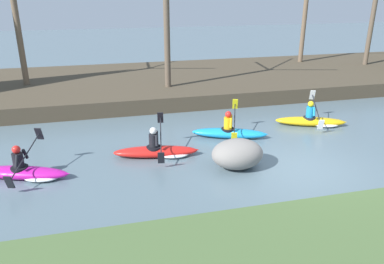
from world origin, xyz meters
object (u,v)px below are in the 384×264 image
Objects in this scene: kayaker_middle at (230,132)px; kayaker_trailing at (159,151)px; boulder_midstream at (237,154)px; kayaker_far_back at (26,172)px; kayaker_lead at (313,121)px.

kayaker_trailing is (-2.76, -1.00, -0.02)m from kayaker_middle.
kayaker_middle is 1.74× the size of boulder_midstream.
kayaker_far_back is 6.16m from boulder_midstream.
kayaker_lead is 10.53m from kayaker_far_back.
kayaker_middle is at bearing 31.41° from kayaker_far_back.
kayaker_trailing and kayaker_far_back have the same top height.
kayaker_lead is 5.07m from boulder_midstream.
kayaker_lead is 0.98× the size of kayaker_trailing.
kayaker_lead is at bearing 21.84° from kayaker_trailing.
kayaker_middle is 1.00× the size of kayaker_far_back.
boulder_midstream is at bearing 10.86° from kayaker_far_back.
boulder_midstream is at bearing -127.18° from kayaker_lead.
kayaker_lead and kayaker_trailing have the same top height.
kayaker_far_back is (-3.94, -0.55, 0.00)m from kayaker_trailing.
kayaker_lead reaches higher than boulder_midstream.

